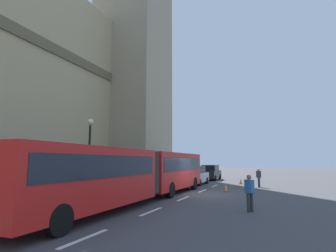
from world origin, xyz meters
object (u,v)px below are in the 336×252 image
object	(u,v)px
sedan_lead	(195,175)
pedestrian_near_cones	(250,192)
articulated_bus	(139,171)
pedestrian_by_kerb	(259,177)
traffic_cone_middle	(241,181)
sedan_trailing	(211,172)
street_lamp	(89,150)
traffic_cone_west	(226,188)

from	to	relation	value
sedan_lead	pedestrian_near_cones	xyz separation A→B (m)	(-12.90, -6.40, -0.00)
articulated_bus	pedestrian_by_kerb	xyz separation A→B (m)	(11.42, -5.96, -0.83)
traffic_cone_middle	pedestrian_by_kerb	bearing A→B (deg)	-147.27
sedan_lead	pedestrian_near_cones	world-z (taller)	sedan_lead
sedan_trailing	pedestrian_near_cones	bearing A→B (deg)	-162.17
sedan_trailing	street_lamp	xyz separation A→B (m)	(-18.01, 4.35, 2.14)
sedan_trailing	traffic_cone_west	size ratio (longest dim) A/B	7.59
articulated_bus	traffic_cone_middle	distance (m)	15.07
articulated_bus	sedan_lead	distance (m)	12.10
pedestrian_near_cones	pedestrian_by_kerb	bearing A→B (deg)	1.35
sedan_lead	pedestrian_near_cones	distance (m)	14.40
sedan_lead	sedan_trailing	bearing A→B (deg)	0.04
sedan_lead	street_lamp	xyz separation A→B (m)	(-11.00, 4.35, 2.14)
articulated_bus	traffic_cone_middle	xyz separation A→B (m)	(14.45, -4.01, -1.46)
sedan_trailing	pedestrian_near_cones	size ratio (longest dim) A/B	2.60
sedan_lead	sedan_trailing	size ratio (longest dim) A/B	1.00
traffic_cone_west	street_lamp	bearing A→B (deg)	125.62
traffic_cone_middle	sedan_lead	bearing A→B (deg)	119.79
sedan_trailing	pedestrian_by_kerb	bearing A→B (deg)	-141.38
traffic_cone_west	pedestrian_by_kerb	size ratio (longest dim) A/B	0.34
sedan_trailing	traffic_cone_west	distance (m)	12.71
traffic_cone_middle	pedestrian_by_kerb	distance (m)	3.66
traffic_cone_west	pedestrian_near_cones	xyz separation A→B (m)	(-7.84, -2.45, 0.63)
articulated_bus	sedan_trailing	size ratio (longest dim) A/B	4.05
articulated_bus	traffic_cone_middle	bearing A→B (deg)	-15.51
pedestrian_near_cones	pedestrian_by_kerb	distance (m)	12.26
sedan_lead	traffic_cone_middle	size ratio (longest dim) A/B	7.59
sedan_lead	pedestrian_near_cones	size ratio (longest dim) A/B	2.60
traffic_cone_middle	pedestrian_by_kerb	size ratio (longest dim) A/B	0.34
street_lamp	pedestrian_near_cones	size ratio (longest dim) A/B	3.12
traffic_cone_west	sedan_trailing	bearing A→B (deg)	18.13
traffic_cone_west	articulated_bus	bearing A→B (deg)	151.59
traffic_cone_middle	pedestrian_by_kerb	world-z (taller)	pedestrian_by_kerb
pedestrian_by_kerb	sedan_trailing	bearing A→B (deg)	38.62
pedestrian_by_kerb	traffic_cone_west	bearing A→B (deg)	153.85
sedan_trailing	traffic_cone_middle	bearing A→B (deg)	-137.98
sedan_trailing	pedestrian_near_cones	xyz separation A→B (m)	(-19.91, -6.41, -0.00)
sedan_trailing	traffic_cone_middle	xyz separation A→B (m)	(-4.63, -4.17, -0.63)
street_lamp	sedan_lead	bearing A→B (deg)	-21.59
traffic_cone_west	traffic_cone_middle	size ratio (longest dim) A/B	1.00
articulated_bus	street_lamp	world-z (taller)	street_lamp
street_lamp	pedestrian_near_cones	xyz separation A→B (m)	(-1.90, -10.76, -2.14)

